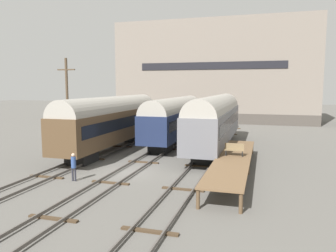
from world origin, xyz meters
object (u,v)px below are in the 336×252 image
at_px(utility_pole, 67,104).
at_px(train_car_navy, 175,117).
at_px(train_car_grey, 216,119).
at_px(bench, 234,149).
at_px(train_car_brown, 112,120).
at_px(person_worker, 74,164).

bearing_deg(utility_pole, train_car_navy, 44.11).
relative_size(train_car_grey, bench, 13.21).
distance_m(train_car_brown, person_worker, 10.80).
height_order(train_car_navy, person_worker, train_car_navy).
height_order(bench, utility_pole, utility_pole).
bearing_deg(train_car_grey, train_car_brown, -161.79).
bearing_deg(train_car_navy, bench, -54.53).
height_order(bench, person_worker, bench).
xyz_separation_m(train_car_brown, bench, (12.17, -4.69, -1.38)).
relative_size(train_car_navy, train_car_brown, 0.92).
bearing_deg(person_worker, train_car_brown, 102.24).
relative_size(train_car_navy, person_worker, 8.58).
bearing_deg(train_car_grey, bench, -72.12).
bearing_deg(person_worker, utility_pole, 124.95).
bearing_deg(train_car_brown, utility_pole, -145.57).
height_order(person_worker, utility_pole, utility_pole).
relative_size(train_car_navy, bench, 11.45).
bearing_deg(train_car_brown, person_worker, -77.76).
distance_m(train_car_navy, utility_pole, 11.55).
bearing_deg(bench, utility_pole, 171.36).
distance_m(train_car_brown, bench, 13.11).
height_order(train_car_navy, utility_pole, utility_pole).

